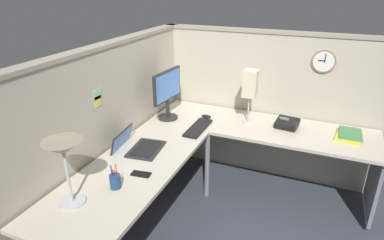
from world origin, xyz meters
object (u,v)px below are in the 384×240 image
at_px(keyboard, 198,128).
at_px(computer_mouse, 206,116).
at_px(office_phone, 288,124).
at_px(pen_cup, 115,181).
at_px(desk_lamp_dome, 64,153).
at_px(book_stack, 349,135).
at_px(desk_lamp_paper, 250,85).
at_px(wall_clock, 324,61).
at_px(laptop, 135,146).
at_px(monitor, 167,91).
at_px(cell_phone, 141,174).

xyz_separation_m(keyboard, computer_mouse, (0.28, 0.02, 0.01)).
distance_m(computer_mouse, office_phone, 0.80).
height_order(pen_cup, office_phone, pen_cup).
bearing_deg(computer_mouse, desk_lamp_dome, 169.40).
height_order(book_stack, desk_lamp_paper, desk_lamp_paper).
distance_m(office_phone, wall_clock, 0.67).
xyz_separation_m(laptop, pen_cup, (-0.54, -0.17, 0.03)).
bearing_deg(desk_lamp_paper, computer_mouse, 98.87).
bearing_deg(book_stack, computer_mouse, 93.72).
distance_m(pen_cup, office_phone, 1.75).
height_order(laptop, book_stack, laptop).
distance_m(laptop, computer_mouse, 0.90).
relative_size(keyboard, desk_lamp_dome, 0.97).
height_order(pen_cup, desk_lamp_paper, desk_lamp_paper).
bearing_deg(monitor, pen_cup, -170.29).
xyz_separation_m(desk_lamp_dome, pen_cup, (0.25, -0.16, -0.31)).
distance_m(pen_cup, cell_phone, 0.23).
bearing_deg(keyboard, book_stack, -74.82).
bearing_deg(keyboard, computer_mouse, 4.31).
bearing_deg(pen_cup, keyboard, -8.68).
xyz_separation_m(pen_cup, desk_lamp_paper, (1.45, -0.56, 0.33)).
bearing_deg(keyboard, monitor, 72.03).
height_order(keyboard, pen_cup, pen_cup).
xyz_separation_m(pen_cup, cell_phone, (0.21, -0.08, -0.05)).
bearing_deg(book_stack, desk_lamp_paper, 91.38).
height_order(monitor, cell_phone, monitor).
height_order(laptop, computer_mouse, laptop).
xyz_separation_m(desk_lamp_dome, cell_phone, (0.46, -0.24, -0.36)).
relative_size(cell_phone, wall_clock, 0.65).
bearing_deg(laptop, wall_clock, -47.80).
distance_m(book_stack, desk_lamp_paper, 1.00).
height_order(monitor, laptop, monitor).
height_order(desk_lamp_dome, wall_clock, wall_clock).
xyz_separation_m(book_stack, desk_lamp_paper, (-0.02, 0.93, 0.36)).
bearing_deg(laptop, cell_phone, -142.88).
height_order(keyboard, book_stack, book_stack).
relative_size(monitor, cell_phone, 3.47).
bearing_deg(wall_clock, monitor, 111.16).
bearing_deg(monitor, cell_phone, -164.28).
bearing_deg(wall_clock, desk_lamp_paper, 117.18).
bearing_deg(computer_mouse, book_stack, -86.28).
bearing_deg(book_stack, cell_phone, 131.73).
bearing_deg(wall_clock, office_phone, 142.11).
distance_m(desk_lamp_paper, wall_clock, 0.72).
bearing_deg(keyboard, desk_lamp_dome, 166.15).
bearing_deg(cell_phone, keyboard, -13.49).
bearing_deg(pen_cup, desk_lamp_paper, -21.27).
distance_m(laptop, cell_phone, 0.42).
relative_size(keyboard, wall_clock, 1.95).
bearing_deg(desk_lamp_dome, pen_cup, -32.54).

